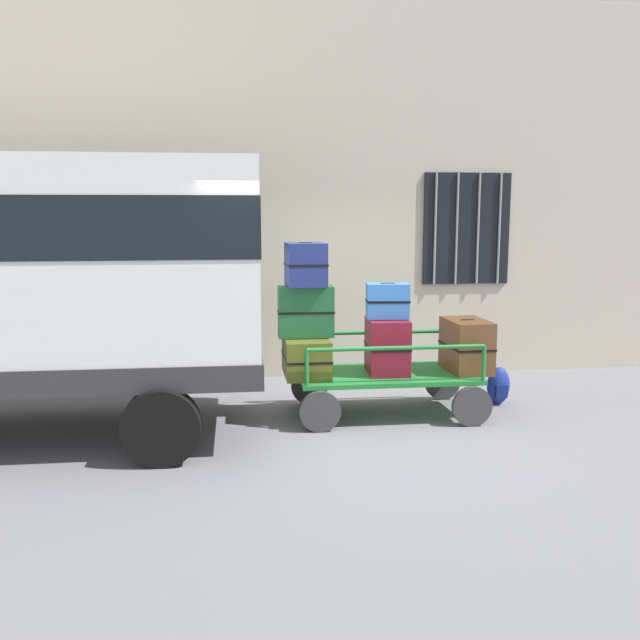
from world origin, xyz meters
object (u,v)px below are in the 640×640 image
luggage_cart (386,381)px  suitcase_left_bottom (306,356)px  suitcase_left_middle (306,312)px  suitcase_midleft_bottom (387,346)px  suitcase_center_bottom (466,345)px  backpack (499,386)px  suitcase_left_top (306,264)px  suitcase_midleft_middle (387,301)px

luggage_cart → suitcase_left_bottom: (-0.90, -0.02, 0.31)m
suitcase_left_middle → suitcase_midleft_bottom: suitcase_left_middle is taller
suitcase_center_bottom → backpack: (0.50, 0.28, -0.55)m
suitcase_center_bottom → luggage_cart: bearing=178.5°
suitcase_left_middle → suitcase_left_top: (0.00, -0.01, 0.51)m
suitcase_left_top → suitcase_midleft_bottom: bearing=-0.6°
suitcase_left_bottom → suitcase_center_bottom: bearing=-0.2°
luggage_cart → suitcase_left_middle: bearing=179.5°
suitcase_midleft_middle → suitcase_left_bottom: bearing=-178.2°
suitcase_left_bottom → suitcase_midleft_bottom: (0.90, 0.01, 0.09)m
suitcase_left_middle → suitcase_left_bottom: bearing=-90.0°
luggage_cart → suitcase_midleft_bottom: 0.40m
luggage_cart → suitcase_center_bottom: bearing=-1.5°
suitcase_midleft_middle → suitcase_left_top: bearing=-179.1°
luggage_cart → backpack: size_ratio=4.63×
suitcase_left_middle → backpack: bearing=6.2°
suitcase_left_middle → suitcase_midleft_middle: (0.90, 0.00, 0.10)m
suitcase_center_bottom → backpack: size_ratio=1.57×
luggage_cart → suitcase_left_top: 1.58m
suitcase_midleft_bottom → suitcase_center_bottom: size_ratio=0.88×
suitcase_left_bottom → suitcase_left_top: size_ratio=1.60×
luggage_cart → suitcase_midleft_middle: (0.00, 0.01, 0.90)m
luggage_cart → suitcase_left_middle: 1.20m
suitcase_left_bottom → suitcase_midleft_bottom: size_ratio=1.22×
luggage_cart → suitcase_left_bottom: suitcase_left_bottom is taller
suitcase_left_top → suitcase_midleft_bottom: suitcase_left_top is taller
luggage_cart → suitcase_midleft_bottom: size_ratio=3.36×
suitcase_left_middle → backpack: size_ratio=1.38×
suitcase_midleft_bottom → suitcase_center_bottom: suitcase_midleft_bottom is taller
luggage_cart → suitcase_left_middle: suitcase_left_middle is taller
backpack → luggage_cart: bearing=-169.6°
suitcase_midleft_bottom → suitcase_center_bottom: bearing=-0.7°
suitcase_left_bottom → backpack: 2.35m
suitcase_left_middle → suitcase_midleft_bottom: bearing=-1.3°
backpack → suitcase_left_middle: bearing=-173.8°
suitcase_left_middle → suitcase_left_top: bearing=-90.0°
luggage_cart → suitcase_midleft_middle: 0.90m
suitcase_left_top → suitcase_center_bottom: 2.01m
suitcase_left_top → suitcase_left_middle: bearing=90.0°
suitcase_left_middle → suitcase_center_bottom: bearing=-1.0°
suitcase_left_top → backpack: suitcase_left_top is taller
suitcase_midleft_bottom → backpack: suitcase_midleft_bottom is taller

